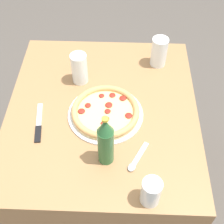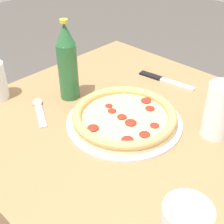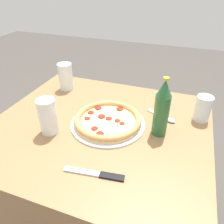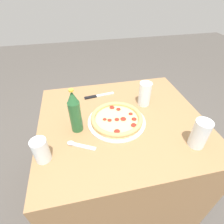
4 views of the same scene
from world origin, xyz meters
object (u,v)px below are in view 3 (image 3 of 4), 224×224
object	(u,v)px
glass_red_wine	(48,118)
beer_bottle	(162,109)
pizza_veggie	(108,120)
knife	(97,174)
glass_cola	(203,109)
spoon	(165,118)
glass_lemonade	(66,78)

from	to	relation	value
glass_red_wine	beer_bottle	world-z (taller)	beer_bottle
glass_red_wine	beer_bottle	bearing A→B (deg)	-161.52
pizza_veggie	knife	bearing A→B (deg)	103.25
beer_bottle	pizza_veggie	bearing A→B (deg)	3.48
glass_red_wine	knife	xyz separation A→B (m)	(-0.28, 0.16, -0.07)
glass_cola	spoon	distance (m)	0.17
glass_cola	glass_lemonade	distance (m)	0.76
spoon	knife	bearing A→B (deg)	68.07
pizza_veggie	beer_bottle	bearing A→B (deg)	-176.52
pizza_veggie	glass_lemonade	size ratio (longest dim) A/B	2.21
glass_red_wine	glass_lemonade	xyz separation A→B (m)	(0.14, -0.39, -0.00)
knife	spoon	world-z (taller)	spoon
beer_bottle	knife	size ratio (longest dim) A/B	1.20
glass_lemonade	spoon	xyz separation A→B (m)	(-0.59, 0.12, -0.06)
pizza_veggie	glass_cola	xyz separation A→B (m)	(-0.40, -0.18, 0.04)
beer_bottle	spoon	bearing A→B (deg)	-94.58
glass_red_wine	beer_bottle	size ratio (longest dim) A/B	0.61
pizza_veggie	knife	size ratio (longest dim) A/B	1.57
knife	glass_cola	bearing A→B (deg)	-124.86
glass_cola	glass_lemonade	bearing A→B (deg)	-5.43
beer_bottle	glass_cola	bearing A→B (deg)	-134.99
pizza_veggie	glass_lemonade	xyz separation A→B (m)	(0.36, -0.25, 0.05)
spoon	glass_red_wine	bearing A→B (deg)	30.52
glass_lemonade	spoon	distance (m)	0.61
glass_red_wine	spoon	size ratio (longest dim) A/B	1.06
pizza_veggie	spoon	xyz separation A→B (m)	(-0.24, -0.13, -0.02)
pizza_veggie	beer_bottle	world-z (taller)	beer_bottle
glass_cola	glass_red_wine	bearing A→B (deg)	27.32
pizza_veggie	glass_cola	world-z (taller)	glass_cola
knife	spoon	xyz separation A→B (m)	(-0.17, -0.42, 0.00)
glass_red_wine	knife	distance (m)	0.33
pizza_veggie	glass_cola	bearing A→B (deg)	-155.39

